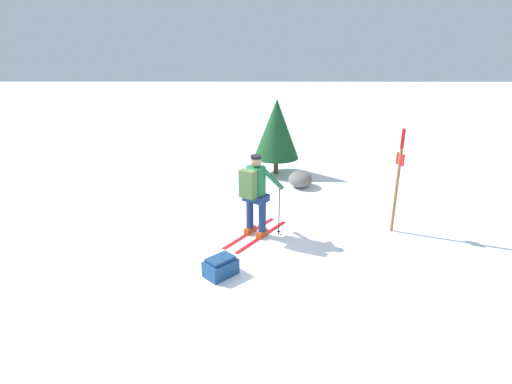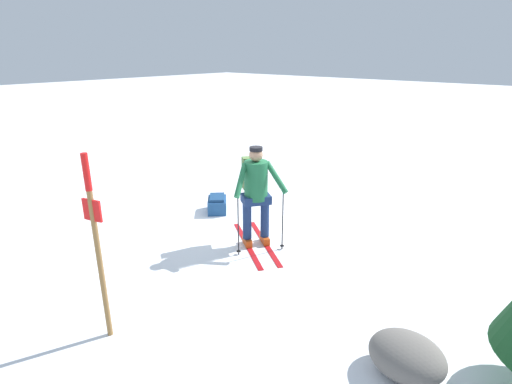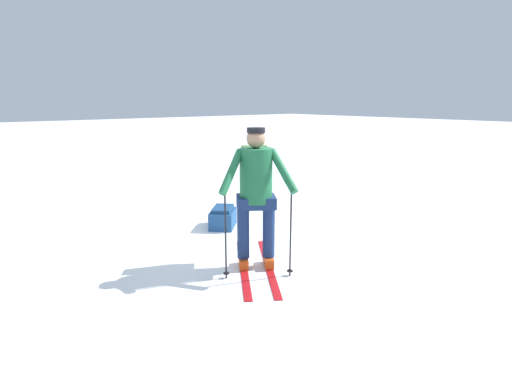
# 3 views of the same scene
# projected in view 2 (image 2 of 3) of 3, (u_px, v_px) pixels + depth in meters

# --- Properties ---
(ground_plane) EXTENTS (80.00, 80.00, 0.00)m
(ground_plane) POSITION_uv_depth(u_px,v_px,m) (254.00, 225.00, 7.70)
(ground_plane) COLOR white
(skier) EXTENTS (1.70, 1.35, 1.73)m
(skier) POSITION_uv_depth(u_px,v_px,m) (256.00, 188.00, 6.66)
(skier) COLOR red
(skier) RESTS_ON ground_plane
(dropped_backpack) EXTENTS (0.65, 0.65, 0.34)m
(dropped_backpack) POSITION_uv_depth(u_px,v_px,m) (217.00, 204.00, 8.31)
(dropped_backpack) COLOR navy
(dropped_backpack) RESTS_ON ground_plane
(trail_marker) EXTENTS (0.24, 0.09, 2.21)m
(trail_marker) POSITION_uv_depth(u_px,v_px,m) (96.00, 234.00, 4.31)
(trail_marker) COLOR olive
(trail_marker) RESTS_ON ground_plane
(rock_boulder) EXTENTS (0.79, 0.67, 0.43)m
(rock_boulder) POSITION_uv_depth(u_px,v_px,m) (407.00, 356.00, 4.11)
(rock_boulder) COLOR slate
(rock_boulder) RESTS_ON ground_plane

